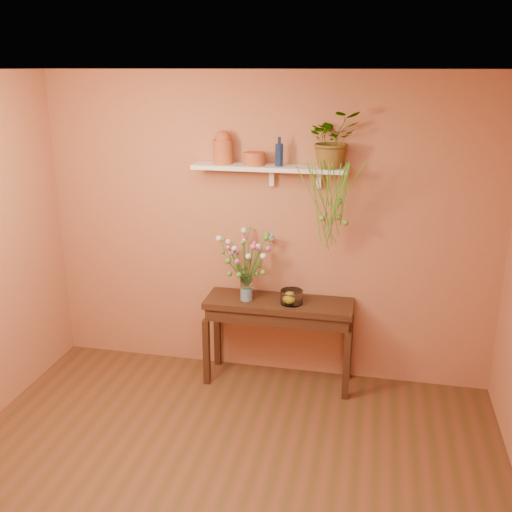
{
  "coord_description": "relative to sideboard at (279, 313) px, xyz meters",
  "views": [
    {
      "loc": [
        0.94,
        -2.86,
        2.72
      ],
      "look_at": [
        0.0,
        1.55,
        1.25
      ],
      "focal_mm": 40.9,
      "sensor_mm": 36.0,
      "label": 1
    }
  ],
  "objects": [
    {
      "name": "terracotta_pot",
      "position": [
        -0.24,
        0.09,
        1.32
      ],
      "size": [
        0.22,
        0.22,
        0.11
      ],
      "primitive_type": "cylinder",
      "rotation": [
        0.0,
        0.0,
        -0.28
      ],
      "color": "#B65135",
      "rests_on": "wall_shelf"
    },
    {
      "name": "carton",
      "position": [
        -0.27,
        -0.03,
        0.17
      ],
      "size": [
        0.06,
        0.05,
        0.11
      ],
      "primitive_type": "cube",
      "rotation": [
        0.0,
        0.0,
        -0.08
      ],
      "color": "teal",
      "rests_on": "sideboard"
    },
    {
      "name": "blue_bottle",
      "position": [
        -0.03,
        0.09,
        1.37
      ],
      "size": [
        0.07,
        0.07,
        0.24
      ],
      "color": "#102043",
      "rests_on": "wall_shelf"
    },
    {
      "name": "lemon",
      "position": [
        0.1,
        -0.04,
        0.16
      ],
      "size": [
        0.08,
        0.08,
        0.08
      ],
      "primitive_type": "sphere",
      "color": "yellow",
      "rests_on": "glass_bowl"
    },
    {
      "name": "spider_plant",
      "position": [
        0.4,
        0.1,
        1.5
      ],
      "size": [
        0.52,
        0.49,
        0.46
      ],
      "primitive_type": "imported",
      "rotation": [
        0.0,
        0.0,
        0.43
      ],
      "color": "#4C8028",
      "rests_on": "wall_shelf"
    },
    {
      "name": "glass_bowl",
      "position": [
        0.12,
        -0.03,
        0.17
      ],
      "size": [
        0.19,
        0.19,
        0.12
      ],
      "color": "white",
      "rests_on": "sideboard"
    },
    {
      "name": "bouquet",
      "position": [
        -0.28,
        -0.03,
        0.55
      ],
      "size": [
        0.48,
        0.52,
        0.5
      ],
      "color": "#386B28",
      "rests_on": "glass_vase"
    },
    {
      "name": "plant_fronds",
      "position": [
        0.43,
        -0.04,
        0.99
      ],
      "size": [
        0.57,
        0.38,
        0.76
      ],
      "color": "#4C8028",
      "rests_on": "wall_shelf"
    },
    {
      "name": "glass_vase",
      "position": [
        -0.28,
        -0.04,
        0.21
      ],
      "size": [
        0.11,
        0.11,
        0.22
      ],
      "color": "white",
      "rests_on": "sideboard"
    },
    {
      "name": "sideboard",
      "position": [
        0.0,
        0.0,
        0.0
      ],
      "size": [
        1.29,
        0.41,
        0.78
      ],
      "color": "#3D2213",
      "rests_on": "ground"
    },
    {
      "name": "terracotta_jug",
      "position": [
        -0.51,
        0.11,
        1.4
      ],
      "size": [
        0.2,
        0.2,
        0.28
      ],
      "color": "#B65135",
      "rests_on": "wall_shelf"
    },
    {
      "name": "room",
      "position": [
        -0.16,
        -1.77,
        0.68
      ],
      "size": [
        4.04,
        4.04,
        2.7
      ],
      "color": "brown",
      "rests_on": "ground"
    },
    {
      "name": "wall_shelf",
      "position": [
        -0.1,
        0.1,
        1.25
      ],
      "size": [
        1.3,
        0.24,
        0.19
      ],
      "color": "white",
      "rests_on": "room"
    }
  ]
}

